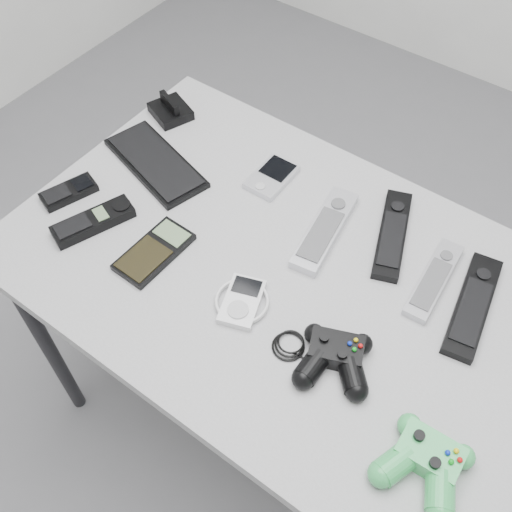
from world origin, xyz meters
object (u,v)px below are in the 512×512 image
Objects in this scene: cordless_handset at (93,221)px; mobile_phone at (69,192)px; pda_keyboard at (156,162)px; pda at (272,177)px; remote_black_a at (392,234)px; calculator at (154,251)px; controller_green at (426,461)px; controller_black at (335,356)px; desk at (286,289)px; remote_black_b at (473,305)px; remote_silver_b at (434,279)px; remote_silver_a at (325,229)px; mp3_player at (242,301)px.

mobile_phone is at bearing -174.89° from cordless_handset.
pda is (0.23, 0.11, 0.00)m from pda_keyboard.
remote_black_a is 1.41× the size of calculator.
controller_green is (0.76, -0.25, 0.02)m from pda_keyboard.
remote_black_a reaches higher than calculator.
cordless_handset is at bearing 174.15° from controller_green.
calculator is (0.16, -0.18, -0.00)m from pda_keyboard.
desk is at bearing 124.49° from controller_black.
desk is 0.25m from pda.
calculator is (-0.07, -0.30, -0.00)m from pda.
mobile_phone is 0.69× the size of cordless_handset.
remote_black_b is 0.60m from calculator.
mobile_phone is at bearing -165.16° from remote_silver_b.
remote_silver_a reaches higher than remote_black_b.
remote_silver_a reaches higher than remote_silver_b.
mp3_player is (0.37, -0.18, 0.00)m from pda_keyboard.
desk is 0.35m from remote_black_b.
controller_green is (0.85, -0.07, 0.01)m from mobile_phone.
controller_black is (0.65, -0.00, 0.01)m from mobile_phone.
remote_black_b is 0.74m from cordless_handset.
cordless_handset is (0.10, -0.03, 0.00)m from mobile_phone.
controller_green is at bearing -41.20° from controller_black.
mobile_phone is (-0.79, -0.23, -0.00)m from remote_black_b.
remote_black_b is (0.20, -0.06, -0.00)m from remote_black_a.
controller_green reaches higher than mp3_player.
controller_black is (0.17, -0.11, 0.08)m from desk.
pda is at bearing 161.50° from remote_black_a.
remote_black_a reaches higher than mp3_player.
remote_black_a is at bearing 122.01° from controller_green.
controller_green reaches higher than pda.
pda_keyboard is at bearing 175.27° from remote_black_b.
mobile_phone reaches higher than pda_keyboard.
remote_silver_a is at bearing 23.11° from pda_keyboard.
pda_keyboard is 1.17× the size of remote_silver_a.
remote_black_b is (0.31, 0.01, -0.00)m from remote_silver_a.
pda_keyboard is 0.25m from pda.
desk is 0.23m from remote_black_a.
remote_silver_a is 0.47m from controller_green.
pda is at bearing 41.62° from pda_keyboard.
controller_green is (0.37, -0.30, 0.01)m from remote_silver_a.
cordless_handset reaches higher than remote_silver_b.
remote_silver_b is (0.40, -0.04, 0.00)m from pda.
remote_silver_a is at bearing -19.91° from pda.
mp3_player is (-0.03, -0.23, -0.00)m from remote_silver_a.
controller_black is at bearing 18.53° from mobile_phone.
pda_keyboard is 0.20m from cordless_handset.
remote_silver_a is at bearing 46.64° from calculator.
remote_silver_b is at bearing -44.30° from remote_black_a.
cordless_handset is at bearing -70.31° from pda_keyboard.
remote_black_b is (0.32, 0.13, 0.07)m from desk.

